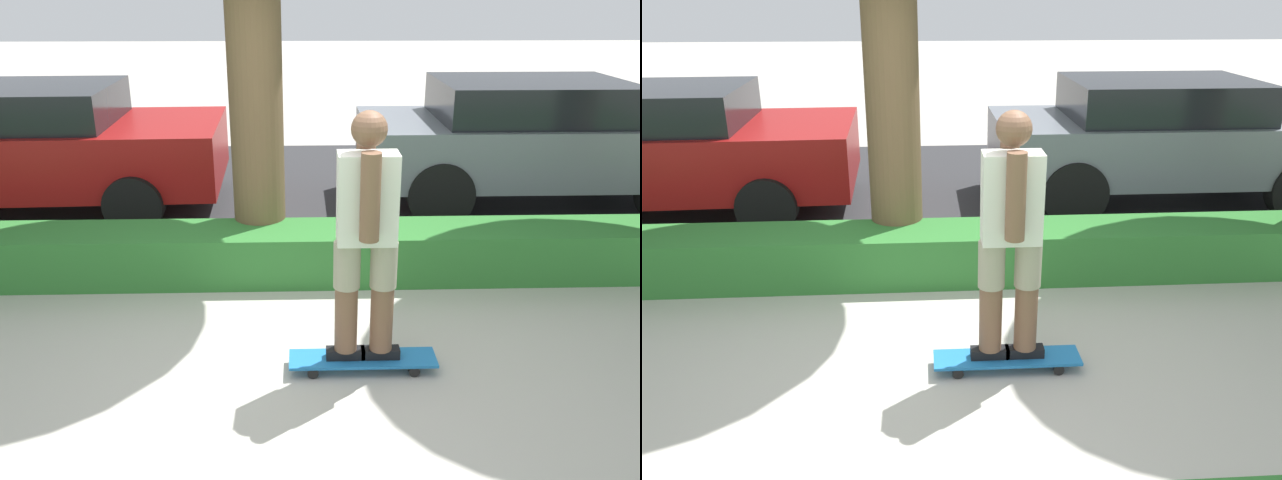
# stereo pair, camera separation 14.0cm
# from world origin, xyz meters

# --- Properties ---
(ground_plane) EXTENTS (60.00, 60.00, 0.00)m
(ground_plane) POSITION_xyz_m (0.00, 0.00, 0.00)
(ground_plane) COLOR #ADA89E
(street_asphalt) EXTENTS (14.13, 5.00, 0.01)m
(street_asphalt) POSITION_xyz_m (0.00, 4.20, 0.00)
(street_asphalt) COLOR #2D2D30
(street_asphalt) RESTS_ON ground_plane
(hedge_row) EXTENTS (14.13, 0.60, 0.46)m
(hedge_row) POSITION_xyz_m (0.00, 1.60, 0.23)
(hedge_row) COLOR #2D702D
(hedge_row) RESTS_ON ground_plane
(skateboard) EXTENTS (0.99, 0.24, 0.09)m
(skateboard) POSITION_xyz_m (0.45, 0.11, 0.08)
(skateboard) COLOR #1E6BAD
(skateboard) RESTS_ON ground_plane
(skater_person) EXTENTS (0.49, 0.43, 1.66)m
(skater_person) POSITION_xyz_m (0.45, 0.11, 0.98)
(skater_person) COLOR black
(skater_person) RESTS_ON skateboard
(parked_car_front) EXTENTS (4.41, 2.04, 1.42)m
(parked_car_front) POSITION_xyz_m (-3.07, 3.63, 0.76)
(parked_car_front) COLOR maroon
(parked_car_front) RESTS_ON ground_plane
(parked_car_middle) EXTENTS (4.07, 1.82, 1.45)m
(parked_car_middle) POSITION_xyz_m (2.78, 3.65, 0.79)
(parked_car_middle) COLOR slate
(parked_car_middle) RESTS_ON ground_plane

